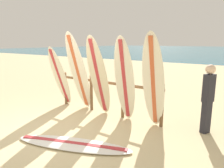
{
  "coord_description": "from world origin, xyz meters",
  "views": [
    {
      "loc": [
        3.79,
        -2.97,
        2.13
      ],
      "look_at": [
        0.27,
        2.12,
        0.85
      ],
      "focal_mm": 33.19,
      "sensor_mm": 36.0,
      "label": 1
    }
  ],
  "objects_px": {
    "surfboard_leaning_center_left": "(99,78)",
    "surfboard_rack": "(106,91)",
    "surfboard_leaning_center": "(125,81)",
    "beachgoer_standing": "(208,96)",
    "surfboard_leaning_center_right": "(153,83)",
    "surfboard_lying_on_sand": "(73,144)",
    "surfboard_leaning_left": "(79,73)",
    "surfboard_leaning_far_left": "(60,77)"
  },
  "relations": [
    {
      "from": "surfboard_lying_on_sand",
      "to": "surfboard_rack",
      "type": "bearing_deg",
      "value": 106.51
    },
    {
      "from": "surfboard_leaning_far_left",
      "to": "surfboard_leaning_center_left",
      "type": "xyz_separation_m",
      "value": [
        1.64,
        -0.06,
        0.15
      ]
    },
    {
      "from": "surfboard_leaning_left",
      "to": "surfboard_leaning_far_left",
      "type": "bearing_deg",
      "value": -178.04
    },
    {
      "from": "surfboard_leaning_center_right",
      "to": "surfboard_leaning_left",
      "type": "bearing_deg",
      "value": 177.4
    },
    {
      "from": "surfboard_leaning_far_left",
      "to": "surfboard_leaning_center",
      "type": "xyz_separation_m",
      "value": [
        2.46,
        -0.02,
        0.14
      ]
    },
    {
      "from": "surfboard_rack",
      "to": "surfboard_leaning_center",
      "type": "bearing_deg",
      "value": -21.53
    },
    {
      "from": "surfboard_rack",
      "to": "surfboard_lying_on_sand",
      "type": "distance_m",
      "value": 2.18
    },
    {
      "from": "surfboard_rack",
      "to": "surfboard_leaning_center_right",
      "type": "bearing_deg",
      "value": -13.42
    },
    {
      "from": "surfboard_leaning_left",
      "to": "surfboard_leaning_center_left",
      "type": "bearing_deg",
      "value": -6.18
    },
    {
      "from": "surfboard_lying_on_sand",
      "to": "surfboard_leaning_center",
      "type": "bearing_deg",
      "value": 81.8
    },
    {
      "from": "surfboard_leaning_far_left",
      "to": "surfboard_leaning_center",
      "type": "relative_size",
      "value": 0.88
    },
    {
      "from": "surfboard_leaning_center",
      "to": "beachgoer_standing",
      "type": "distance_m",
      "value": 1.99
    },
    {
      "from": "surfboard_leaning_center_left",
      "to": "surfboard_leaning_center",
      "type": "distance_m",
      "value": 0.82
    },
    {
      "from": "surfboard_leaning_center_left",
      "to": "surfboard_rack",
      "type": "bearing_deg",
      "value": 92.42
    },
    {
      "from": "surfboard_leaning_center_right",
      "to": "beachgoer_standing",
      "type": "distance_m",
      "value": 1.29
    },
    {
      "from": "surfboard_leaning_center_right",
      "to": "surfboard_lying_on_sand",
      "type": "height_order",
      "value": "surfboard_leaning_center_right"
    },
    {
      "from": "surfboard_leaning_center_right",
      "to": "surfboard_leaning_center_left",
      "type": "bearing_deg",
      "value": 179.25
    },
    {
      "from": "surfboard_leaning_left",
      "to": "surfboard_leaning_center_right",
      "type": "height_order",
      "value": "surfboard_leaning_left"
    },
    {
      "from": "surfboard_leaning_center_left",
      "to": "beachgoer_standing",
      "type": "height_order",
      "value": "surfboard_leaning_center_left"
    },
    {
      "from": "beachgoer_standing",
      "to": "surfboard_lying_on_sand",
      "type": "bearing_deg",
      "value": -133.39
    },
    {
      "from": "surfboard_rack",
      "to": "surfboard_lying_on_sand",
      "type": "relative_size",
      "value": 1.39
    },
    {
      "from": "surfboard_lying_on_sand",
      "to": "beachgoer_standing",
      "type": "bearing_deg",
      "value": 46.61
    },
    {
      "from": "surfboard_leaning_far_left",
      "to": "surfboard_lying_on_sand",
      "type": "height_order",
      "value": "surfboard_leaning_far_left"
    },
    {
      "from": "surfboard_leaning_center",
      "to": "surfboard_lying_on_sand",
      "type": "height_order",
      "value": "surfboard_leaning_center"
    },
    {
      "from": "surfboard_rack",
      "to": "beachgoer_standing",
      "type": "distance_m",
      "value": 2.74
    },
    {
      "from": "surfboard_rack",
      "to": "surfboard_leaning_center_right",
      "type": "xyz_separation_m",
      "value": [
        1.64,
        -0.39,
        0.47
      ]
    },
    {
      "from": "beachgoer_standing",
      "to": "surfboard_leaning_left",
      "type": "bearing_deg",
      "value": -171.38
    },
    {
      "from": "surfboard_leaning_far_left",
      "to": "surfboard_leaning_left",
      "type": "height_order",
      "value": "surfboard_leaning_left"
    },
    {
      "from": "surfboard_leaning_far_left",
      "to": "surfboard_leaning_center_right",
      "type": "distance_m",
      "value": 3.28
    },
    {
      "from": "surfboard_leaning_left",
      "to": "surfboard_lying_on_sand",
      "type": "height_order",
      "value": "surfboard_leaning_left"
    },
    {
      "from": "surfboard_rack",
      "to": "surfboard_leaning_far_left",
      "type": "xyz_separation_m",
      "value": [
        -1.63,
        -0.31,
        0.29
      ]
    },
    {
      "from": "surfboard_leaning_left",
      "to": "surfboard_leaning_center_left",
      "type": "height_order",
      "value": "surfboard_leaning_left"
    },
    {
      "from": "surfboard_leaning_center_right",
      "to": "surfboard_rack",
      "type": "bearing_deg",
      "value": 166.58
    },
    {
      "from": "surfboard_leaning_center",
      "to": "surfboard_leaning_center_right",
      "type": "bearing_deg",
      "value": -4.52
    },
    {
      "from": "surfboard_leaning_center",
      "to": "surfboard_lying_on_sand",
      "type": "relative_size",
      "value": 0.89
    },
    {
      "from": "surfboard_leaning_center_right",
      "to": "surfboard_lying_on_sand",
      "type": "bearing_deg",
      "value": -123.28
    },
    {
      "from": "surfboard_leaning_far_left",
      "to": "surfboard_leaning_center",
      "type": "distance_m",
      "value": 2.46
    },
    {
      "from": "surfboard_leaning_center",
      "to": "beachgoer_standing",
      "type": "relative_size",
      "value": 1.4
    },
    {
      "from": "surfboard_leaning_left",
      "to": "surfboard_leaning_center_right",
      "type": "bearing_deg",
      "value": -2.6
    },
    {
      "from": "surfboard_leaning_center_left",
      "to": "surfboard_lying_on_sand",
      "type": "bearing_deg",
      "value": -70.48
    },
    {
      "from": "surfboard_rack",
      "to": "surfboard_lying_on_sand",
      "type": "xyz_separation_m",
      "value": [
        0.59,
        -1.99,
        -0.67
      ]
    },
    {
      "from": "surfboard_lying_on_sand",
      "to": "surfboard_leaning_far_left",
      "type": "bearing_deg",
      "value": 142.77
    }
  ]
}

